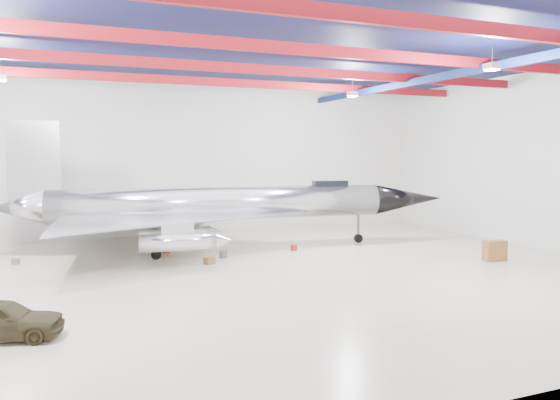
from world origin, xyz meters
name	(u,v)px	position (x,y,z in m)	size (l,w,h in m)	color
floor	(231,278)	(0.00, 0.00, 0.00)	(40.00, 40.00, 0.00)	beige
wall_back	(169,159)	(0.00, 15.00, 5.50)	(40.00, 40.00, 0.00)	silver
wall_right	(544,160)	(20.00, 0.00, 5.50)	(30.00, 30.00, 0.00)	silver
ceiling	(229,44)	(0.00, 0.00, 11.00)	(40.00, 40.00, 0.00)	#0A0F38
ceiling_structure	(229,59)	(0.00, 0.00, 10.32)	(39.50, 29.50, 1.08)	maroon
jet_aircraft	(220,208)	(1.78, 7.85, 2.55)	(28.49, 18.37, 7.78)	silver
jeep	(0,320)	(-9.41, -5.53, 0.66)	(1.55, 3.86, 1.31)	#332D19
desk	(495,251)	(14.74, -1.64, 0.56)	(1.23, 0.62, 1.13)	brown
toolbox_red	(166,250)	(-1.62, 7.86, 0.15)	(0.43, 0.34, 0.30)	#A32810
engine_drum	(223,254)	(1.08, 4.97, 0.20)	(0.44, 0.44, 0.39)	#59595B
crate_small	(16,261)	(-9.76, 7.45, 0.15)	(0.42, 0.33, 0.29)	#59595B
tool_chest	(294,247)	(5.75, 5.54, 0.18)	(0.40, 0.40, 0.36)	#A32810
oil_barrel	(209,261)	(-0.11, 3.52, 0.19)	(0.53, 0.42, 0.37)	olive
spares_box	(193,242)	(0.50, 9.80, 0.17)	(0.38, 0.38, 0.34)	#59595B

